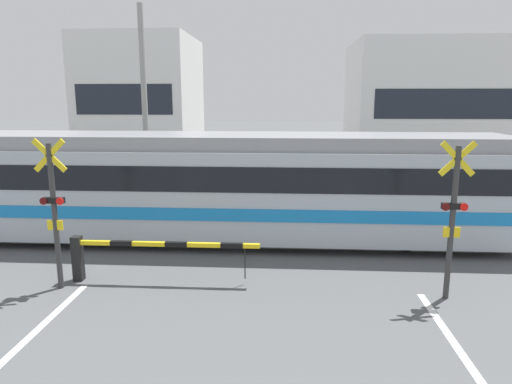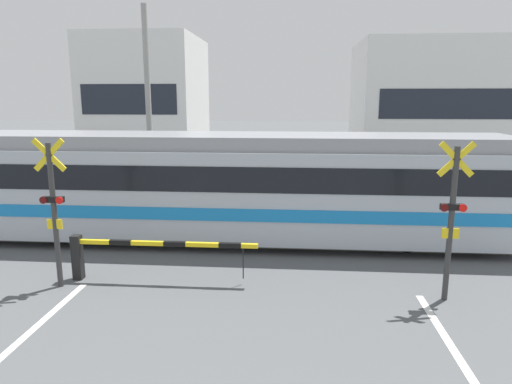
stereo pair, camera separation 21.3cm
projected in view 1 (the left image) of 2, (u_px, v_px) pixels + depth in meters
The scene contains 11 objects.
rail_track_near at pixel (257, 246), 12.14m from camera, with size 50.00×0.10×0.08m.
rail_track_far at pixel (260, 231), 13.54m from camera, with size 50.00×0.10×0.08m.
commuter_train at pixel (233, 184), 12.58m from camera, with size 14.88×2.75×2.96m.
crossing_barrier_near at pixel (128, 251), 9.79m from camera, with size 4.07×0.20×1.00m.
crossing_barrier_far at pixel (342, 197), 15.23m from camera, with size 4.07×0.20×1.00m.
crossing_signal_left at pixel (54, 208), 9.25m from camera, with size 0.68×0.15×3.14m.
crossing_signal_right at pixel (453, 214), 8.76m from camera, with size 0.68×0.15×3.14m.
pedestrian at pixel (260, 170), 19.05m from camera, with size 0.38×0.23×1.73m.
building_left_of_street at pixel (143, 106), 24.21m from camera, with size 5.49×5.85×7.04m.
building_right_of_street at pixel (429, 110), 23.32m from camera, with size 7.88×5.85×6.68m.
utility_pole_streetside at pixel (145, 105), 17.53m from camera, with size 0.22×0.22×7.37m.
Camera 1 is at (0.71, -1.58, 3.90)m, focal length 32.00 mm.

